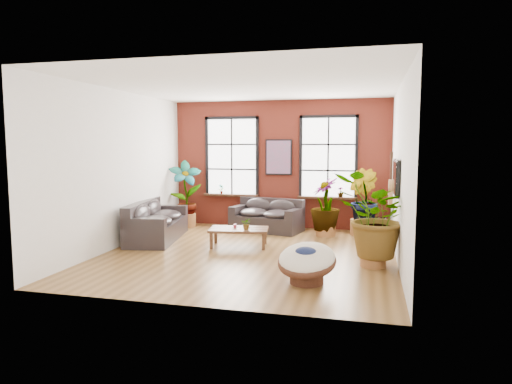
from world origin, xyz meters
TOP-DOWN VIEW (x-y plane):
  - room at (0.00, 0.15)m, footprint 6.04×6.54m
  - sofa_back at (-0.18, 2.60)m, footprint 2.01×1.30m
  - sofa_left at (-2.58, 0.84)m, footprint 1.37×2.47m
  - coffee_table at (-0.40, 0.59)m, footprint 1.41×0.95m
  - papasan_chair at (1.46, -1.78)m, footprint 1.12×1.13m
  - poster at (0.00, 3.18)m, footprint 0.74×0.06m
  - tv_wall_unit at (2.93, 0.60)m, footprint 0.13×1.86m
  - media_box at (2.51, 2.20)m, footprint 0.71×0.62m
  - pot_back_left at (-2.50, 2.63)m, footprint 0.65×0.65m
  - pot_back_right at (2.26, 2.63)m, footprint 0.72×0.72m
  - pot_right_wall at (2.54, -0.42)m, footprint 0.59×0.59m
  - pot_mid at (1.40, 2.29)m, footprint 0.53×0.53m
  - floor_plant_back_left at (-2.54, 2.65)m, footprint 1.08×0.96m
  - floor_plant_back_right at (2.28, 2.63)m, footprint 1.04×1.09m
  - floor_plant_right_wall at (2.55, -0.43)m, footprint 1.91×1.92m
  - floor_plant_mid at (1.37, 2.30)m, footprint 0.98×0.98m
  - table_plant at (-0.18, 0.48)m, footprint 0.24×0.21m
  - sill_plant_left at (-1.65, 3.13)m, footprint 0.17×0.17m
  - sill_plant_right at (1.70, 3.13)m, footprint 0.19×0.19m

SIDE VIEW (x-z plane):
  - pot_right_wall at x=2.54m, z-range 0.00..0.36m
  - pot_mid at x=1.40m, z-range 0.00..0.36m
  - pot_back_left at x=-2.50m, z-range 0.00..0.37m
  - pot_back_right at x=2.26m, z-range 0.00..0.40m
  - media_box at x=2.51m, z-range 0.00..0.52m
  - coffee_table at x=-0.40m, z-range 0.12..0.62m
  - papasan_chair at x=1.46m, z-range 0.01..0.74m
  - sofa_back at x=-0.18m, z-range -0.04..0.81m
  - sofa_left at x=-2.58m, z-range -0.04..0.88m
  - table_plant at x=-0.18m, z-range 0.42..0.68m
  - floor_plant_mid at x=1.37m, z-range 0.14..1.47m
  - floor_plant_back_right at x=2.28m, z-range 0.15..1.69m
  - floor_plant_right_wall at x=2.55m, z-range 0.16..1.77m
  - floor_plant_back_left at x=-2.54m, z-range 0.15..1.86m
  - sill_plant_left at x=-1.65m, z-range 0.90..1.17m
  - sill_plant_right at x=1.70m, z-range 0.90..1.17m
  - tv_wall_unit at x=2.93m, z-range 0.94..2.14m
  - room at x=0.00m, z-range -0.02..3.52m
  - poster at x=0.00m, z-range 1.46..2.44m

